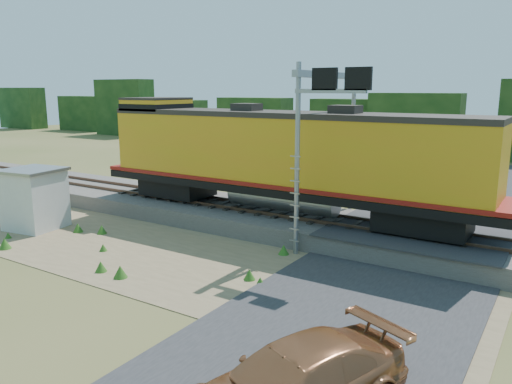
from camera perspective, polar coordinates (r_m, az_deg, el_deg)
The scene contains 10 objects.
ground at distance 19.49m, azimuth -7.91°, elevation -8.04°, with size 140.00×140.00×0.00m, color #475123.
ballast at distance 24.03m, azimuth 1.39°, elevation -3.13°, with size 70.00×5.00×0.80m, color slate.
rails at distance 23.91m, azimuth 1.39°, elevation -2.02°, with size 70.00×1.54×0.16m.
dirt_shoulder at distance 21.12m, azimuth -11.19°, elevation -6.55°, with size 26.00×8.00×0.03m, color #8C7754.
road at distance 16.75m, azimuth 12.80°, elevation -11.30°, with size 7.00×66.00×0.86m.
tree_line_north at distance 53.36m, azimuth 19.71°, elevation 7.28°, with size 130.00×3.00×6.50m.
weed_clumps at distance 21.89m, azimuth -14.77°, elevation -6.10°, with size 15.00×6.20×0.56m, color #2F621C, non-canonical shape.
locomotive at distance 23.18m, azimuth 2.46°, elevation 4.13°, with size 19.94×3.04×5.14m.
shed at distance 25.81m, azimuth -23.98°, elevation -0.68°, with size 2.77×2.77×2.89m.
signal_gantry at distance 21.06m, azimuth 8.52°, elevation 9.07°, with size 2.99×6.20×7.55m.
Camera 1 is at (12.04, -13.86, 6.55)m, focal length 35.00 mm.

